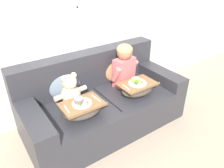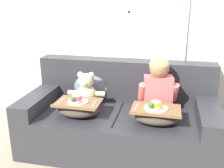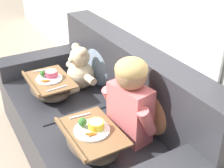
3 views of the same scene
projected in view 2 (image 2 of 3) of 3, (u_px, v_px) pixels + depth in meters
The scene contains 9 objects.
ground_plane at pixel (119, 148), 2.87m from camera, with size 14.00×14.00×0.00m, color tan.
wall_back_with_window at pixel (130, 22), 3.03m from camera, with size 8.00×0.08×2.60m.
couch at pixel (120, 119), 2.84m from camera, with size 1.98×0.95×0.90m.
throw_pillow_behind_child at pixel (159, 88), 2.86m from camera, with size 0.41×0.20×0.43m.
throw_pillow_behind_teddy at pixel (91, 84), 3.02m from camera, with size 0.43×0.20×0.44m.
child_figure at pixel (158, 83), 2.66m from camera, with size 0.42×0.23×0.57m.
teddy_bear at pixel (86, 92), 2.86m from camera, with size 0.42×0.29×0.38m.
lap_tray_child at pixel (156, 115), 2.48m from camera, with size 0.46×0.32×0.22m.
lap_tray_teddy at pixel (78, 108), 2.64m from camera, with size 0.45×0.32×0.21m.
Camera 2 is at (0.47, -2.47, 1.56)m, focal length 42.00 mm.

